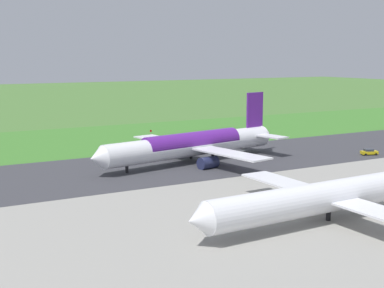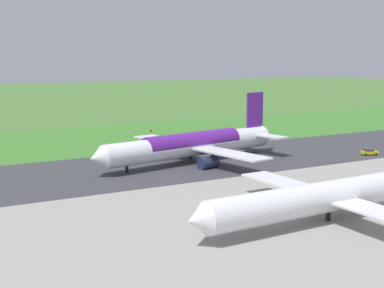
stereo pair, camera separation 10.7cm
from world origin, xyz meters
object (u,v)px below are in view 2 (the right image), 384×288
Objects in this scene: airliner_parked_mid at (330,195)px; no_stopping_sign at (151,134)px; service_car_followme at (369,152)px; traffic_cone_orange at (145,142)px; airliner_main at (193,144)px.

no_stopping_sign is (-9.56, -86.78, -2.21)m from airliner_parked_mid.
no_stopping_sign is at bearing -52.84° from service_car_followme.
no_stopping_sign is at bearing -131.31° from traffic_cone_orange.
airliner_main reaches higher than airliner_parked_mid.
traffic_cone_orange is at bearing -47.26° from service_car_followme.
no_stopping_sign is at bearing -96.28° from airliner_parked_mid.
service_car_followme is at bearing -142.67° from airliner_parked_mid.
airliner_main reaches higher than traffic_cone_orange.
airliner_parked_mid is at bearing 86.19° from traffic_cone_orange.
airliner_parked_mid is at bearing 37.33° from service_car_followme.
airliner_main is 18.03× the size of no_stopping_sign.
no_stopping_sign is at bearing -99.00° from airliner_main.
service_car_followme is 8.30× the size of traffic_cone_orange.
service_car_followme is 63.22m from no_stopping_sign.
service_car_followme is 1.53× the size of no_stopping_sign.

